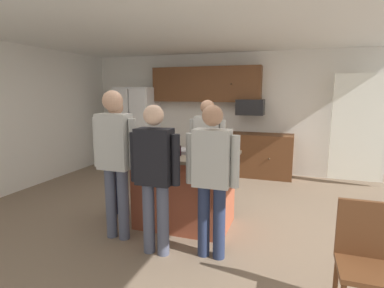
{
  "coord_description": "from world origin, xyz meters",
  "views": [
    {
      "loc": [
        1.49,
        -3.9,
        1.76
      ],
      "look_at": [
        0.16,
        0.02,
        1.05
      ],
      "focal_mm": 28.34,
      "sensor_mm": 36.0,
      "label": 1
    }
  ],
  "objects_px": {
    "kitchen_island": "(185,189)",
    "person_guest_right": "(207,146)",
    "microwave_over_range": "(250,107)",
    "glass_pilsner": "(179,151)",
    "mug_ceramic_white": "(208,148)",
    "glass_stout_tall": "(156,149)",
    "wooden_chair": "(366,256)",
    "glass_dark_ale": "(200,153)",
    "serving_tray": "(180,151)",
    "mug_blue_stoneware": "(213,154)",
    "refrigerator": "(137,128)",
    "person_host_foreground": "(212,172)",
    "person_guest_by_door": "(115,155)",
    "person_guest_left": "(155,171)",
    "person_elder_center": "(117,150)"
  },
  "relations": [
    {
      "from": "glass_dark_ale",
      "to": "glass_pilsner",
      "type": "xyz_separation_m",
      "value": [
        -0.3,
        0.08,
        -0.01
      ]
    },
    {
      "from": "refrigerator",
      "to": "glass_pilsner",
      "type": "height_order",
      "value": "refrigerator"
    },
    {
      "from": "person_host_foreground",
      "to": "person_guest_by_door",
      "type": "height_order",
      "value": "person_guest_by_door"
    },
    {
      "from": "person_host_foreground",
      "to": "wooden_chair",
      "type": "xyz_separation_m",
      "value": [
        1.36,
        -0.5,
        -0.42
      ]
    },
    {
      "from": "microwave_over_range",
      "to": "mug_ceramic_white",
      "type": "relative_size",
      "value": 4.31
    },
    {
      "from": "glass_stout_tall",
      "to": "wooden_chair",
      "type": "relative_size",
      "value": 0.18
    },
    {
      "from": "serving_tray",
      "to": "mug_blue_stoneware",
      "type": "bearing_deg",
      "value": -21.47
    },
    {
      "from": "mug_blue_stoneware",
      "to": "glass_dark_ale",
      "type": "xyz_separation_m",
      "value": [
        -0.14,
        -0.1,
        0.02
      ]
    },
    {
      "from": "microwave_over_range",
      "to": "mug_blue_stoneware",
      "type": "distance_m",
      "value": 2.94
    },
    {
      "from": "glass_dark_ale",
      "to": "glass_pilsner",
      "type": "relative_size",
      "value": 1.17
    },
    {
      "from": "microwave_over_range",
      "to": "glass_dark_ale",
      "type": "height_order",
      "value": "microwave_over_range"
    },
    {
      "from": "kitchen_island",
      "to": "glass_dark_ale",
      "type": "xyz_separation_m",
      "value": [
        0.28,
        -0.23,
        0.55
      ]
    },
    {
      "from": "mug_blue_stoneware",
      "to": "glass_stout_tall",
      "type": "height_order",
      "value": "glass_stout_tall"
    },
    {
      "from": "person_elder_center",
      "to": "mug_ceramic_white",
      "type": "relative_size",
      "value": 12.81
    },
    {
      "from": "person_guest_left",
      "to": "person_host_foreground",
      "type": "height_order",
      "value": "same"
    },
    {
      "from": "mug_ceramic_white",
      "to": "wooden_chair",
      "type": "xyz_separation_m",
      "value": [
        1.63,
        -1.32,
        -0.51
      ]
    },
    {
      "from": "kitchen_island",
      "to": "person_guest_right",
      "type": "height_order",
      "value": "person_guest_right"
    },
    {
      "from": "serving_tray",
      "to": "person_guest_left",
      "type": "bearing_deg",
      "value": -87.38
    },
    {
      "from": "refrigerator",
      "to": "glass_dark_ale",
      "type": "xyz_separation_m",
      "value": [
        2.44,
        -2.89,
        0.11
      ]
    },
    {
      "from": "mug_ceramic_white",
      "to": "microwave_over_range",
      "type": "bearing_deg",
      "value": 86.34
    },
    {
      "from": "glass_stout_tall",
      "to": "wooden_chair",
      "type": "xyz_separation_m",
      "value": [
        2.2,
        -0.93,
        -0.53
      ]
    },
    {
      "from": "refrigerator",
      "to": "person_elder_center",
      "type": "height_order",
      "value": "refrigerator"
    },
    {
      "from": "microwave_over_range",
      "to": "person_guest_by_door",
      "type": "relative_size",
      "value": 0.31
    },
    {
      "from": "microwave_over_range",
      "to": "glass_pilsner",
      "type": "relative_size",
      "value": 4.5
    },
    {
      "from": "serving_tray",
      "to": "kitchen_island",
      "type": "bearing_deg",
      "value": -37.09
    },
    {
      "from": "person_guest_right",
      "to": "person_elder_center",
      "type": "distance_m",
      "value": 1.35
    },
    {
      "from": "refrigerator",
      "to": "mug_blue_stoneware",
      "type": "distance_m",
      "value": 3.8
    },
    {
      "from": "refrigerator",
      "to": "glass_stout_tall",
      "type": "distance_m",
      "value": 3.45
    },
    {
      "from": "person_host_foreground",
      "to": "glass_stout_tall",
      "type": "xyz_separation_m",
      "value": [
        -0.84,
        0.43,
        0.12
      ]
    },
    {
      "from": "kitchen_island",
      "to": "glass_stout_tall",
      "type": "relative_size",
      "value": 8.19
    },
    {
      "from": "person_guest_left",
      "to": "person_elder_center",
      "type": "relative_size",
      "value": 0.98
    },
    {
      "from": "person_guest_right",
      "to": "glass_stout_tall",
      "type": "distance_m",
      "value": 1.11
    },
    {
      "from": "glass_dark_ale",
      "to": "glass_pilsner",
      "type": "bearing_deg",
      "value": 164.68
    },
    {
      "from": "microwave_over_range",
      "to": "mug_blue_stoneware",
      "type": "bearing_deg",
      "value": -90.43
    },
    {
      "from": "microwave_over_range",
      "to": "glass_pilsner",
      "type": "bearing_deg",
      "value": -98.98
    },
    {
      "from": "person_guest_by_door",
      "to": "mug_ceramic_white",
      "type": "relative_size",
      "value": 13.72
    },
    {
      "from": "kitchen_island",
      "to": "mug_ceramic_white",
      "type": "distance_m",
      "value": 0.62
    },
    {
      "from": "refrigerator",
      "to": "wooden_chair",
      "type": "relative_size",
      "value": 2.01
    },
    {
      "from": "mug_ceramic_white",
      "to": "glass_pilsner",
      "type": "height_order",
      "value": "glass_pilsner"
    },
    {
      "from": "kitchen_island",
      "to": "person_host_foreground",
      "type": "bearing_deg",
      "value": -50.79
    },
    {
      "from": "person_guest_right",
      "to": "serving_tray",
      "type": "relative_size",
      "value": 3.74
    },
    {
      "from": "mug_ceramic_white",
      "to": "glass_pilsner",
      "type": "relative_size",
      "value": 1.04
    },
    {
      "from": "refrigerator",
      "to": "glass_pilsner",
      "type": "bearing_deg",
      "value": -52.72
    },
    {
      "from": "person_guest_by_door",
      "to": "wooden_chair",
      "type": "distance_m",
      "value": 2.66
    },
    {
      "from": "person_guest_right",
      "to": "wooden_chair",
      "type": "distance_m",
      "value": 2.72
    },
    {
      "from": "refrigerator",
      "to": "microwave_over_range",
      "type": "xyz_separation_m",
      "value": [
        2.6,
        0.12,
        0.52
      ]
    },
    {
      "from": "refrigerator",
      "to": "serving_tray",
      "type": "relative_size",
      "value": 4.24
    },
    {
      "from": "microwave_over_range",
      "to": "glass_dark_ale",
      "type": "relative_size",
      "value": 3.83
    },
    {
      "from": "glass_pilsner",
      "to": "serving_tray",
      "type": "xyz_separation_m",
      "value": [
        -0.06,
        0.21,
        -0.04
      ]
    },
    {
      "from": "person_guest_left",
      "to": "person_guest_right",
      "type": "height_order",
      "value": "person_guest_right"
    }
  ]
}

